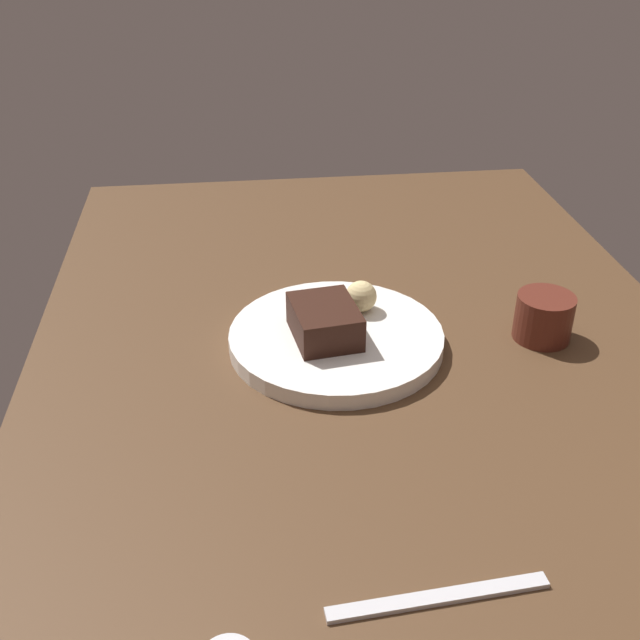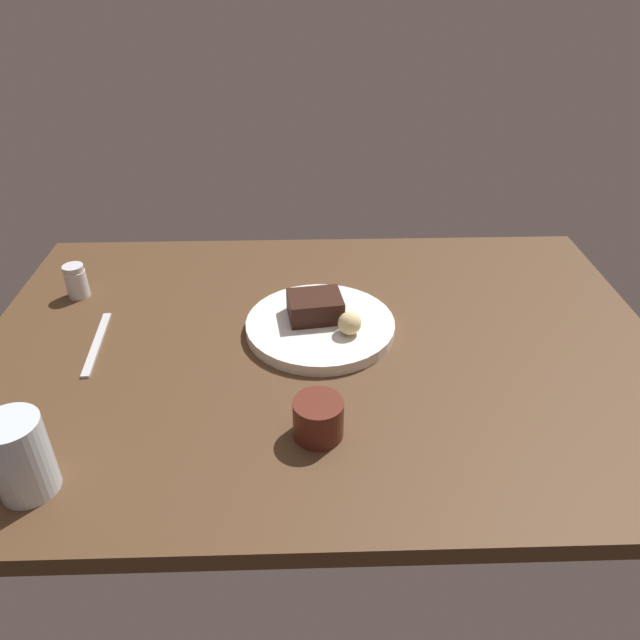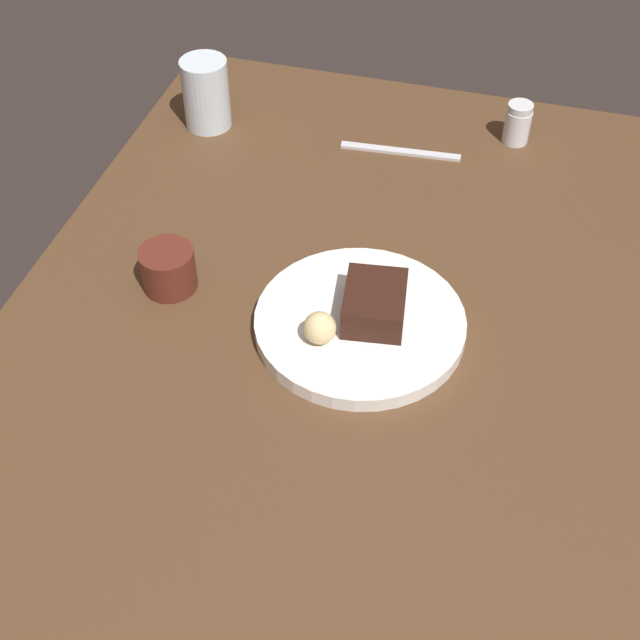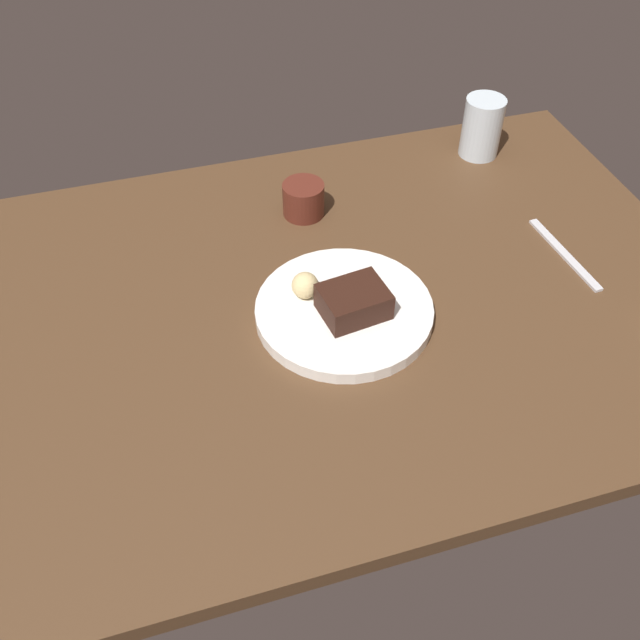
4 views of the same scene
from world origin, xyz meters
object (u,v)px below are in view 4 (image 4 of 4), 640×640
at_px(chocolate_cake_slice, 354,302).
at_px(water_glass, 482,127).
at_px(butter_knife, 564,254).
at_px(dessert_plate, 344,311).
at_px(bread_roll, 305,285).
at_px(coffee_cup, 304,199).

relative_size(chocolate_cake_slice, water_glass, 0.83).
bearing_deg(butter_knife, chocolate_cake_slice, 92.66).
height_order(dessert_plate, butter_knife, dessert_plate).
bearing_deg(chocolate_cake_slice, water_glass, 44.09).
relative_size(bread_roll, butter_knife, 0.22).
xyz_separation_m(dessert_plate, bread_roll, (-0.05, 0.04, 0.03)).
relative_size(dessert_plate, bread_roll, 6.55).
distance_m(dessert_plate, butter_knife, 0.39).
distance_m(chocolate_cake_slice, bread_roll, 0.08).
relative_size(chocolate_cake_slice, coffee_cup, 1.31).
bearing_deg(bread_roll, butter_knife, -1.31).
relative_size(dessert_plate, chocolate_cake_slice, 2.82).
bearing_deg(chocolate_cake_slice, bread_roll, 135.95).
bearing_deg(coffee_cup, water_glass, 13.11).
xyz_separation_m(chocolate_cake_slice, water_glass, (0.38, 0.37, 0.01)).
bearing_deg(water_glass, bread_roll, -144.62).
relative_size(dessert_plate, butter_knife, 1.41).
bearing_deg(bread_roll, coffee_cup, 74.84).
xyz_separation_m(chocolate_cake_slice, butter_knife, (0.38, 0.05, -0.04)).
bearing_deg(butter_knife, coffee_cup, 54.44).
relative_size(water_glass, coffee_cup, 1.57).
height_order(bread_roll, butter_knife, bread_roll).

